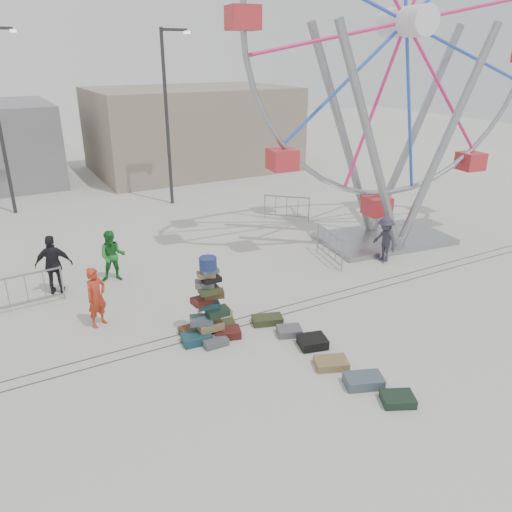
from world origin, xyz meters
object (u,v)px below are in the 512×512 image
barricade_wheel_front (329,246)px  pedestrian_grey (385,239)px  ferris_wheel (403,54)px  steamer_trunk (215,317)px  pedestrian_black (54,265)px  barricade_dummy_c (27,291)px  barricade_wheel_back (287,208)px  lamp_post_right (168,110)px  pedestrian_red (96,297)px  suitcase_tower (209,315)px  pedestrian_green (113,256)px

barricade_wheel_front → pedestrian_grey: bearing=-109.7°
ferris_wheel → steamer_trunk: 11.24m
steamer_trunk → pedestrian_black: size_ratio=0.44×
barricade_dummy_c → pedestrian_grey: size_ratio=1.22×
barricade_wheel_front → barricade_wheel_back: 4.92m
lamp_post_right → barricade_wheel_back: lamp_post_right is taller
steamer_trunk → pedestrian_red: 3.24m
suitcase_tower → steamer_trunk: size_ratio=2.70×
barricade_wheel_back → pedestrian_green: size_ratio=1.17×
suitcase_tower → pedestrian_red: 3.15m
barricade_dummy_c → barricade_wheel_front: bearing=-11.3°
barricade_dummy_c → barricade_wheel_back: bearing=13.6°
lamp_post_right → barricade_dummy_c: (-7.58, -8.43, -3.93)m
lamp_post_right → suitcase_tower: lamp_post_right is taller
ferris_wheel → pedestrian_grey: size_ratio=8.57×
steamer_trunk → pedestrian_red: (-2.83, 1.44, 0.65)m
pedestrian_grey → ferris_wheel: bearing=138.6°
steamer_trunk → pedestrian_green: pedestrian_green is taller
ferris_wheel → steamer_trunk: (-8.60, -2.71, -6.71)m
barricade_wheel_front → pedestrian_red: (-8.30, -0.70, 0.30)m
pedestrian_red → pedestrian_grey: size_ratio=1.04×
barricade_wheel_back → pedestrian_grey: pedestrian_grey is taller
suitcase_tower → barricade_wheel_front: size_ratio=1.13×
pedestrian_grey → steamer_trunk: bearing=-79.0°
steamer_trunk → pedestrian_grey: pedestrian_grey is taller
pedestrian_red → pedestrian_black: bearing=75.1°
pedestrian_green → ferris_wheel: bearing=9.9°
steamer_trunk → pedestrian_black: (-3.52, 4.10, 0.75)m
suitcase_tower → pedestrian_grey: 7.75m
pedestrian_red → pedestrian_grey: 9.98m
barricade_dummy_c → pedestrian_black: 1.17m
lamp_post_right → pedestrian_grey: size_ratio=4.89×
pedestrian_black → pedestrian_grey: (10.66, -2.94, -0.13)m
lamp_post_right → pedestrian_red: lamp_post_right is taller
barricade_wheel_front → pedestrian_black: bearing=88.5°
suitcase_tower → ferris_wheel: 11.46m
lamp_post_right → pedestrian_green: size_ratio=4.68×
pedestrian_red → barricade_wheel_back: bearing=0.6°
pedestrian_black → pedestrian_grey: pedestrian_black is taller
steamer_trunk → barricade_dummy_c: (-4.42, 3.46, 0.35)m
ferris_wheel → pedestrian_green: size_ratio=8.20×
ferris_wheel → suitcase_tower: bearing=-153.1°
lamp_post_right → ferris_wheel: (5.44, -9.18, 2.42)m
pedestrian_grey → suitcase_tower: bearing=-75.4°
pedestrian_red → pedestrian_black: 2.75m
lamp_post_right → barricade_wheel_back: bearing=-54.9°
suitcase_tower → barricade_wheel_back: suitcase_tower is taller
lamp_post_right → barricade_dummy_c: bearing=-132.0°
steamer_trunk → barricade_wheel_front: 5.89m
pedestrian_black → barricade_wheel_front: bearing=-175.9°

